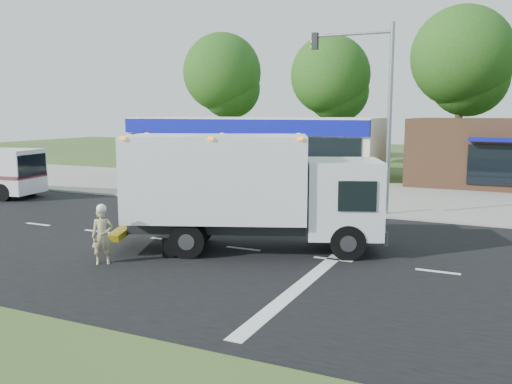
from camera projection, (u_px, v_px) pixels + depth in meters
ground at (243, 249)px, 17.45m from camera, size 120.00×120.00×0.00m
road_asphalt at (243, 249)px, 17.45m from camera, size 60.00×14.00×0.02m
sidewalk at (323, 207)px, 24.79m from camera, size 60.00×2.40×0.12m
parking_apron at (356, 192)px, 29.99m from camera, size 60.00×9.00×0.02m
lane_markings at (264, 264)px, 15.67m from camera, size 55.20×7.00×0.01m
ems_box_truck at (246, 184)px, 17.08m from camera, size 8.65×5.46×3.68m
emergency_worker at (102, 235)px, 15.62m from camera, size 0.72×0.69×1.77m
retail_strip_mall at (255, 145)px, 38.79m from camera, size 18.00×6.20×4.00m
brown_storefront at (499, 152)px, 32.12m from camera, size 10.00×6.70×4.00m
traffic_signal_pole at (375, 99)px, 22.55m from camera, size 3.51×0.25×8.00m
background_trees at (395, 73)px, 41.95m from camera, size 36.77×7.39×12.10m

